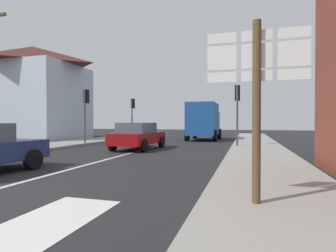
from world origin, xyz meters
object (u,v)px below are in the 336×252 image
at_px(sedan_far, 138,136).
at_px(delivery_truck, 204,120).
at_px(traffic_light_near_left, 86,104).
at_px(traffic_light_far_left, 133,109).
at_px(route_sign_post, 257,92).
at_px(traffic_light_near_right, 237,101).

relative_size(sedan_far, delivery_truck, 0.85).
relative_size(traffic_light_near_left, traffic_light_far_left, 0.99).
distance_m(route_sign_post, traffic_light_near_left, 15.21).
distance_m(traffic_light_near_left, traffic_light_far_left, 7.74).
bearing_deg(route_sign_post, sedan_far, 122.59).
bearing_deg(traffic_light_near_left, route_sign_post, -46.89).
bearing_deg(traffic_light_far_left, delivery_truck, -7.61).
bearing_deg(route_sign_post, delivery_truck, 101.28).
bearing_deg(delivery_truck, traffic_light_near_right, -65.21).
distance_m(delivery_truck, route_sign_post, 18.27).
relative_size(sedan_far, traffic_light_near_right, 1.16).
bearing_deg(traffic_light_near_left, delivery_truck, 45.09).
xyz_separation_m(traffic_light_near_right, traffic_light_far_left, (-9.71, 7.20, 0.03)).
bearing_deg(delivery_truck, traffic_light_near_left, -134.91).
bearing_deg(sedan_far, traffic_light_near_left, 157.64).
bearing_deg(delivery_truck, route_sign_post, -78.72).
distance_m(sedan_far, route_sign_post, 11.05).
distance_m(sedan_far, delivery_truck, 9.02).
bearing_deg(traffic_light_near_right, delivery_truck, 114.79).
height_order(traffic_light_near_left, traffic_light_far_left, traffic_light_far_left).
bearing_deg(traffic_light_far_left, route_sign_post, -61.13).
relative_size(route_sign_post, traffic_light_far_left, 0.87).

